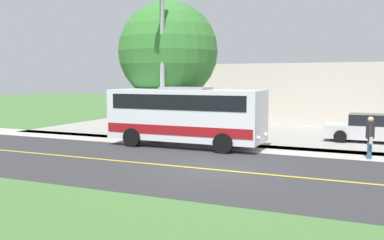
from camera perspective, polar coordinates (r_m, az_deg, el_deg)
The scene contains 11 objects.
ground_plane at distance 15.71m, azimuth 2.37°, elevation -6.57°, with size 120.00×120.00×0.00m, color #477238.
road_surface at distance 15.70m, azimuth 2.37°, elevation -6.55°, with size 8.00×100.00×0.01m, color #333335.
sidewalk at distance 20.55m, azimuth 7.68°, elevation -3.70°, with size 2.40×100.00×0.01m, color #B2ADA3.
parking_lot_surface at distance 27.03m, azimuth 18.09°, elevation -1.69°, with size 14.00×36.00×0.01m, color #9E9991.
road_centre_line at distance 15.70m, azimuth 2.37°, elevation -6.54°, with size 0.16×100.00×0.00m, color gold.
shuttle_bus_front at distance 20.72m, azimuth -0.81°, elevation 0.82°, with size 2.60×7.62×2.87m.
pedestrian_with_bags at distance 19.06m, azimuth 22.57°, elevation -1.99°, with size 0.72×0.34×1.73m.
street_light_pole at distance 21.71m, azimuth -4.13°, elevation 8.29°, with size 1.97×0.24×7.85m.
parked_car_near at distance 24.05m, azimuth 22.64°, elevation -1.08°, with size 2.03×4.41×1.45m.
tree_curbside at distance 24.37m, azimuth -3.18°, elevation 9.05°, with size 5.57×5.57×7.57m.
commercial_building at distance 36.28m, azimuth 13.70°, elevation 3.67°, with size 10.00×20.32×4.36m, color beige.
Camera 1 is at (14.30, 5.59, 3.32)m, focal length 40.18 mm.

